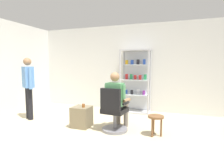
{
  "coord_description": "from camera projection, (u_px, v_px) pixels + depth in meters",
  "views": [
    {
      "loc": [
        1.62,
        -2.78,
        1.44
      ],
      "look_at": [
        0.17,
        1.25,
        1.0
      ],
      "focal_mm": 29.64,
      "sensor_mm": 36.0,
      "label": 1
    }
  ],
  "objects": [
    {
      "name": "tea_glass",
      "position": [
        83.0,
        106.0,
        4.2
      ],
      "size": [
        0.07,
        0.07,
        0.08
      ],
      "primitive_type": "cylinder",
      "color": "brown",
      "rests_on": "storage_crate"
    },
    {
      "name": "storage_crate",
      "position": [
        82.0,
        117.0,
        4.3
      ],
      "size": [
        0.41,
        0.4,
        0.48
      ],
      "primitive_type": "cube",
      "color": "#72664C",
      "rests_on": "ground"
    },
    {
      "name": "seated_shopkeeper",
      "position": [
        117.0,
        98.0,
        4.09
      ],
      "size": [
        0.52,
        0.59,
        1.29
      ],
      "color": "slate",
      "rests_on": "ground"
    },
    {
      "name": "office_chair",
      "position": [
        114.0,
        114.0,
        3.98
      ],
      "size": [
        0.59,
        0.56,
        0.96
      ],
      "color": "slate",
      "rests_on": "ground"
    },
    {
      "name": "display_cabinet_main",
      "position": [
        136.0,
        81.0,
        5.65
      ],
      "size": [
        0.9,
        0.45,
        1.9
      ],
      "color": "#B7B7BC",
      "rests_on": "ground"
    },
    {
      "name": "standing_customer",
      "position": [
        28.0,
        84.0,
        4.88
      ],
      "size": [
        0.46,
        0.37,
        1.63
      ],
      "color": "black",
      "rests_on": "ground"
    },
    {
      "name": "ground_plane",
      "position": [
        79.0,
        146.0,
        3.29
      ],
      "size": [
        7.2,
        7.2,
        0.0
      ],
      "primitive_type": "plane",
      "color": "#C6B793"
    },
    {
      "name": "back_wall",
      "position": [
        125.0,
        68.0,
        5.96
      ],
      "size": [
        6.0,
        0.1,
        2.7
      ],
      "primitive_type": "cube",
      "color": "silver",
      "rests_on": "ground"
    },
    {
      "name": "wooden_stool",
      "position": [
        156.0,
        120.0,
        3.74
      ],
      "size": [
        0.32,
        0.32,
        0.42
      ],
      "color": "brown",
      "rests_on": "ground"
    }
  ]
}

